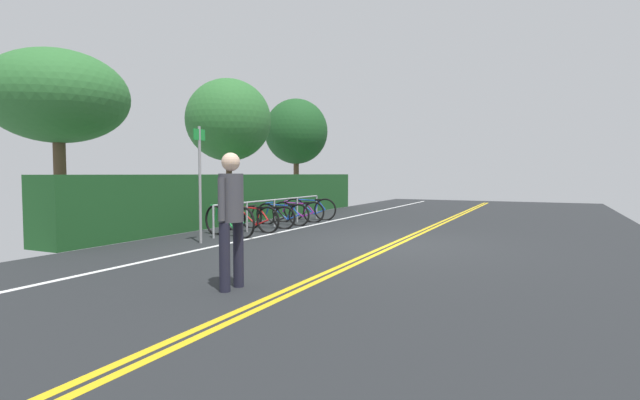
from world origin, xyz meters
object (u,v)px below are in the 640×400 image
object	(u,v)px
bicycle_4	(298,212)
bicycle_3	(283,214)
tree_far_right	(296,132)
tree_near_left	(58,97)
bicycle_1	(251,219)
bicycle_0	(229,221)
bicycle_2	(268,217)
sign_post_near	(200,174)
tree_mid	(228,120)
bicycle_5	(310,209)
pedestrian	(231,210)
bike_rack	(274,206)

from	to	relation	value
bicycle_4	bicycle_3	bearing A→B (deg)	178.78
tree_far_right	tree_near_left	bearing A→B (deg)	-178.95
tree_far_right	bicycle_1	bearing A→B (deg)	-158.61
tree_near_left	tree_far_right	xyz separation A→B (m)	(11.62, 0.21, 0.16)
bicycle_0	tree_near_left	world-z (taller)	tree_near_left
bicycle_1	tree_far_right	distance (m)	9.62
bicycle_2	sign_post_near	bearing A→B (deg)	-175.99
bicycle_2	tree_far_right	size ratio (longest dim) A/B	0.33
bicycle_3	sign_post_near	size ratio (longest dim) A/B	0.69
bicycle_0	tree_mid	world-z (taller)	tree_mid
bicycle_5	sign_post_near	size ratio (longest dim) A/B	0.69
bicycle_1	pedestrian	size ratio (longest dim) A/B	1.01
tree_near_left	tree_far_right	distance (m)	11.63
bicycle_3	sign_post_near	bearing A→B (deg)	-176.04
sign_post_near	tree_mid	size ratio (longest dim) A/B	0.53
pedestrian	tree_far_right	distance (m)	15.46
tree_far_right	tree_mid	bearing A→B (deg)	-176.30
bicycle_0	tree_mid	distance (m)	5.81
pedestrian	tree_mid	world-z (taller)	tree_mid
tree_near_left	bicycle_4	bearing A→B (deg)	-27.60
bicycle_1	sign_post_near	bearing A→B (deg)	-175.10
pedestrian	tree_far_right	size ratio (longest dim) A/B	0.37
bike_rack	bicycle_0	distance (m)	2.26
bike_rack	bicycle_2	world-z (taller)	bike_rack
bicycle_1	bicycle_3	bearing A→B (deg)	2.77
sign_post_near	bicycle_0	bearing A→B (deg)	8.09
bicycle_1	bicycle_2	size ratio (longest dim) A/B	1.12
tree_mid	sign_post_near	bearing A→B (deg)	-148.95
bicycle_5	sign_post_near	xyz separation A→B (m)	(-5.75, -0.29, 1.15)
bicycle_4	tree_far_right	size ratio (longest dim) A/B	0.33
bicycle_0	sign_post_near	size ratio (longest dim) A/B	0.71
sign_post_near	tree_far_right	bearing A→B (deg)	18.18
bicycle_4	tree_far_right	world-z (taller)	tree_far_right
bicycle_5	tree_mid	distance (m)	4.18
bicycle_2	sign_post_near	world-z (taller)	sign_post_near
bicycle_0	bicycle_5	world-z (taller)	bicycle_0
bicycle_3	pedestrian	bearing A→B (deg)	-154.37
bicycle_4	bicycle_5	size ratio (longest dim) A/B	0.93
tree_near_left	bicycle_0	bearing A→B (deg)	-55.19
bicycle_2	pedestrian	distance (m)	7.00
bike_rack	bicycle_4	xyz separation A→B (m)	(1.41, -0.01, -0.26)
bike_rack	bicycle_2	bearing A→B (deg)	-173.03
tree_near_left	bicycle_3	bearing A→B (deg)	-31.75
tree_near_left	tree_mid	world-z (taller)	tree_mid
bike_rack	pedestrian	bearing A→B (deg)	-152.83
bicycle_1	bicycle_5	bearing A→B (deg)	1.55
bike_rack	bicycle_1	world-z (taller)	bike_rack
sign_post_near	tree_far_right	distance (m)	11.43
bicycle_5	tree_mid	xyz separation A→B (m)	(-0.50, 2.88, 3.00)
bicycle_2	bicycle_4	distance (m)	1.86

